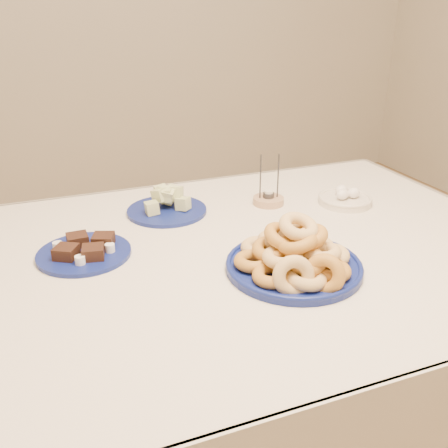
{
  "coord_description": "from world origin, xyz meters",
  "views": [
    {
      "loc": [
        -0.4,
        -1.06,
        1.34
      ],
      "look_at": [
        0.0,
        -0.05,
        0.85
      ],
      "focal_mm": 40.0,
      "sensor_mm": 36.0,
      "label": 1
    }
  ],
  "objects_px": {
    "brownie_plate": "(84,251)",
    "donut_platter": "(295,256)",
    "dining_table": "(217,288)",
    "egg_bowl": "(345,198)",
    "melon_plate": "(167,204)",
    "candle_holder": "(268,199)"
  },
  "relations": [
    {
      "from": "dining_table",
      "to": "candle_holder",
      "type": "height_order",
      "value": "candle_holder"
    },
    {
      "from": "donut_platter",
      "to": "candle_holder",
      "type": "bearing_deg",
      "value": 72.24
    },
    {
      "from": "brownie_plate",
      "to": "candle_holder",
      "type": "bearing_deg",
      "value": 14.21
    },
    {
      "from": "candle_holder",
      "to": "donut_platter",
      "type": "bearing_deg",
      "value": -107.76
    },
    {
      "from": "donut_platter",
      "to": "brownie_plate",
      "type": "relative_size",
      "value": 1.49
    },
    {
      "from": "dining_table",
      "to": "candle_holder",
      "type": "distance_m",
      "value": 0.39
    },
    {
      "from": "candle_holder",
      "to": "melon_plate",
      "type": "bearing_deg",
      "value": 170.38
    },
    {
      "from": "donut_platter",
      "to": "brownie_plate",
      "type": "height_order",
      "value": "donut_platter"
    },
    {
      "from": "dining_table",
      "to": "brownie_plate",
      "type": "distance_m",
      "value": 0.35
    },
    {
      "from": "melon_plate",
      "to": "candle_holder",
      "type": "bearing_deg",
      "value": -9.62
    },
    {
      "from": "dining_table",
      "to": "donut_platter",
      "type": "height_order",
      "value": "donut_platter"
    },
    {
      "from": "dining_table",
      "to": "candle_holder",
      "type": "relative_size",
      "value": 10.53
    },
    {
      "from": "dining_table",
      "to": "brownie_plate",
      "type": "relative_size",
      "value": 6.02
    },
    {
      "from": "donut_platter",
      "to": "egg_bowl",
      "type": "relative_size",
      "value": 2.15
    },
    {
      "from": "melon_plate",
      "to": "candle_holder",
      "type": "xyz_separation_m",
      "value": [
        0.32,
        -0.05,
        -0.01
      ]
    },
    {
      "from": "brownie_plate",
      "to": "donut_platter",
      "type": "bearing_deg",
      "value": -30.13
    },
    {
      "from": "melon_plate",
      "to": "egg_bowl",
      "type": "xyz_separation_m",
      "value": [
        0.54,
        -0.14,
        -0.01
      ]
    },
    {
      "from": "dining_table",
      "to": "egg_bowl",
      "type": "height_order",
      "value": "egg_bowl"
    },
    {
      "from": "dining_table",
      "to": "egg_bowl",
      "type": "distance_m",
      "value": 0.54
    },
    {
      "from": "brownie_plate",
      "to": "egg_bowl",
      "type": "bearing_deg",
      "value": 4.36
    },
    {
      "from": "egg_bowl",
      "to": "candle_holder",
      "type": "bearing_deg",
      "value": 159.1
    },
    {
      "from": "donut_platter",
      "to": "egg_bowl",
      "type": "bearing_deg",
      "value": 42.26
    }
  ]
}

